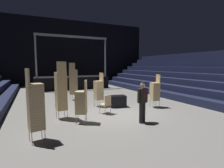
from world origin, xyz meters
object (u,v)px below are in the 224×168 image
chair_stack_mid_right (73,82)px  chair_stack_rear_left (81,102)px  chair_stack_front_right (155,91)px  man_with_tie (143,100)px  chair_stack_mid_centre (99,90)px  chair_stack_mid_left (61,91)px  equipment_road_case (118,101)px  loose_chair_near_man (106,103)px  stage_riser (72,82)px  chair_stack_front_left (35,106)px

chair_stack_mid_right → chair_stack_rear_left: (-0.76, -4.97, -0.38)m
chair_stack_front_right → man_with_tie: bearing=140.1°
man_with_tie → chair_stack_mid_centre: (-0.64, 3.51, 0.00)m
chair_stack_front_right → chair_stack_mid_left: chair_stack_mid_left is taller
equipment_road_case → chair_stack_rear_left: bearing=-144.2°
chair_stack_mid_centre → loose_chair_near_man: bearing=165.3°
stage_riser → chair_stack_rear_left: stage_riser is taller
chair_stack_mid_centre → loose_chair_near_man: size_ratio=2.08×
chair_stack_front_left → equipment_road_case: chair_stack_front_left is taller
stage_riser → chair_stack_mid_right: 6.35m
chair_stack_front_left → chair_stack_mid_centre: size_ratio=1.17×
chair_stack_rear_left → loose_chair_near_man: bearing=-34.7°
stage_riser → loose_chair_near_man: bearing=-92.5°
chair_stack_front_left → chair_stack_mid_left: bearing=141.3°
equipment_road_case → chair_stack_front_left: bearing=-144.8°
man_with_tie → chair_stack_front_right: bearing=-156.2°
equipment_road_case → man_with_tie: bearing=-96.2°
chair_stack_mid_centre → equipment_road_case: size_ratio=2.18×
stage_riser → chair_stack_front_left: (-3.66, -12.37, 0.46)m
stage_riser → chair_stack_front_left: bearing=-106.5°
chair_stack_mid_centre → chair_stack_rear_left: chair_stack_mid_centre is taller
man_with_tie → chair_stack_mid_right: (-1.56, 6.01, 0.30)m
chair_stack_front_right → chair_stack_mid_centre: size_ratio=0.96×
stage_riser → chair_stack_front_left: stage_riser is taller
chair_stack_front_left → chair_stack_front_right: (6.28, 2.13, -0.21)m
chair_stack_mid_centre → chair_stack_rear_left: 2.99m
chair_stack_front_left → chair_stack_mid_right: 6.65m
chair_stack_mid_centre → chair_stack_mid_left: bearing=116.0°
chair_stack_mid_left → chair_stack_mid_centre: bearing=24.5°
stage_riser → equipment_road_case: stage_riser is taller
chair_stack_front_left → chair_stack_mid_right: bearing=146.1°
man_with_tie → chair_stack_rear_left: chair_stack_rear_left is taller
chair_stack_mid_left → equipment_road_case: bearing=7.6°
chair_stack_mid_left → chair_stack_mid_centre: size_ratio=1.30×
chair_stack_front_left → chair_stack_rear_left: chair_stack_front_left is taller
chair_stack_front_right → stage_riser: bearing=22.7°
chair_stack_front_right → chair_stack_mid_left: bearing=98.2°
man_with_tie → chair_stack_front_left: chair_stack_front_left is taller
stage_riser → loose_chair_near_man: 10.36m
stage_riser → chair_stack_rear_left: (-1.91, -11.18, 0.21)m
chair_stack_front_left → chair_stack_rear_left: size_ratio=1.28×
chair_stack_mid_left → man_with_tie: bearing=-42.2°
loose_chair_near_man → chair_stack_mid_centre: bearing=59.6°
chair_stack_mid_left → chair_stack_rear_left: (0.67, -0.94, -0.38)m
chair_stack_front_left → chair_stack_mid_right: size_ratio=0.90×
chair_stack_mid_left → chair_stack_rear_left: size_ratio=1.43×
chair_stack_front_right → equipment_road_case: size_ratio=2.09×
chair_stack_rear_left → equipment_road_case: bearing=-28.8°
chair_stack_mid_right → equipment_road_case: size_ratio=2.84×
chair_stack_front_right → chair_stack_rear_left: bearing=110.0°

